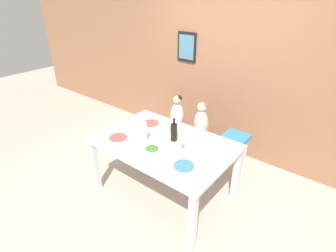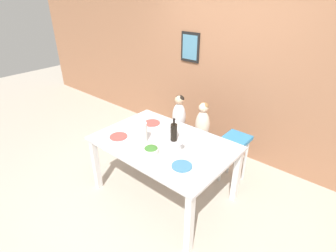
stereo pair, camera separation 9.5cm
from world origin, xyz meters
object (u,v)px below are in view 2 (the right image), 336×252
person_child_center (203,121)px  salad_bowl_large (151,150)px  chair_right_highchair (235,147)px  wine_bottle (174,132)px  wine_glass_far (171,125)px  dinner_plate_front_right (182,166)px  paper_towel_roll (142,132)px  dinner_plate_back_left (152,123)px  chair_far_center (201,142)px  person_child_left (179,113)px  wine_glass_near (181,141)px  dinner_plate_back_right (210,144)px  chair_far_left (179,133)px  dinner_plate_front_left (119,136)px

person_child_center → salad_bowl_large: 1.07m
chair_right_highchair → wine_bottle: bearing=-124.1°
wine_glass_far → dinner_plate_front_right: size_ratio=0.88×
wine_bottle → salad_bowl_large: bearing=-92.5°
paper_towel_roll → dinner_plate_back_left: (-0.23, 0.40, -0.11)m
salad_bowl_large → dinner_plate_back_left: size_ratio=0.80×
chair_far_center → wine_bottle: wine_bottle is taller
person_child_left → salad_bowl_large: 1.16m
chair_far_center → wine_glass_near: (0.26, -0.84, 0.51)m
chair_right_highchair → wine_bottle: wine_bottle is taller
dinner_plate_back_left → chair_right_highchair: bearing=29.3°
chair_right_highchair → dinner_plate_front_right: size_ratio=3.21×
salad_bowl_large → dinner_plate_back_right: bearing=54.3°
dinner_plate_back_left → dinner_plate_back_right: 0.89m
paper_towel_roll → dinner_plate_back_right: 0.80m
chair_far_left → dinner_plate_back_left: (-0.03, -0.54, 0.38)m
wine_bottle → salad_bowl_large: 0.38m
person_child_center → dinner_plate_front_left: bearing=-115.4°
chair_far_left → dinner_plate_back_right: bearing=-30.8°
person_child_center → dinner_plate_back_left: person_child_center is taller
wine_glass_near → dinner_plate_back_left: 0.78m
chair_far_center → dinner_plate_back_right: 0.77m
chair_far_center → chair_right_highchair: bearing=0.0°
chair_right_highchair → dinner_plate_front_right: (-0.08, -1.04, 0.25)m
dinner_plate_back_left → person_child_left: bearing=86.7°
wine_glass_near → dinner_plate_front_left: wine_glass_near is taller
chair_far_left → dinner_plate_front_right: size_ratio=2.25×
chair_far_center → paper_towel_roll: 1.09m
chair_far_center → wine_glass_near: wine_glass_near is taller
wine_bottle → dinner_plate_front_left: size_ratio=1.34×
person_child_center → wine_glass_far: (-0.06, -0.62, 0.16)m
person_child_left → person_child_center: size_ratio=1.00×
chair_far_center → salad_bowl_large: bearing=-88.1°
dinner_plate_back_left → chair_far_center: bearing=50.5°
wine_bottle → chair_far_left: bearing=123.9°
chair_right_highchair → dinner_plate_front_right: bearing=-94.4°
chair_right_highchair → wine_bottle: size_ratio=2.39×
person_child_left → wine_glass_near: 1.09m
dinner_plate_front_left → chair_right_highchair: bearing=46.1°
chair_far_center → wine_glass_far: wine_glass_far is taller
wine_glass_far → dinner_plate_front_right: wine_glass_far is taller
wine_glass_near → salad_bowl_large: 0.34m
chair_far_left → wine_glass_near: 1.19m
chair_far_left → chair_far_center: 0.42m
salad_bowl_large → dinner_plate_back_left: 0.71m
salad_bowl_large → dinner_plate_back_left: (-0.48, 0.52, -0.03)m
chair_far_left → salad_bowl_large: salad_bowl_large is taller
person_child_left → paper_towel_roll: 0.98m
chair_far_left → salad_bowl_large: (0.45, -1.07, 0.42)m
chair_far_center → paper_towel_roll: size_ratio=2.00×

